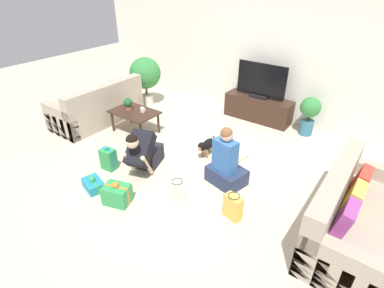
# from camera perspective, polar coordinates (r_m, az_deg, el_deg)

# --- Properties ---
(ground_plane) EXTENTS (16.00, 16.00, 0.00)m
(ground_plane) POSITION_cam_1_polar(r_m,az_deg,el_deg) (4.71, -1.98, -4.77)
(ground_plane) COLOR beige
(wall_back) EXTENTS (8.40, 0.06, 2.60)m
(wall_back) POSITION_cam_1_polar(r_m,az_deg,el_deg) (6.29, 13.46, 16.62)
(wall_back) COLOR white
(wall_back) RESTS_ON ground_plane
(sofa_left) EXTENTS (0.86, 1.78, 0.82)m
(sofa_left) POSITION_cam_1_polar(r_m,az_deg,el_deg) (6.36, -17.39, 6.59)
(sofa_left) COLOR tan
(sofa_left) RESTS_ON ground_plane
(sofa_right) EXTENTS (0.86, 1.78, 0.82)m
(sofa_right) POSITION_cam_1_polar(r_m,az_deg,el_deg) (3.90, 28.52, -12.35)
(sofa_right) COLOR tan
(sofa_right) RESTS_ON ground_plane
(coffee_table) EXTENTS (0.87, 0.59, 0.43)m
(coffee_table) POSITION_cam_1_polar(r_m,az_deg,el_deg) (5.70, -10.90, 5.67)
(coffee_table) COLOR #382319
(coffee_table) RESTS_ON ground_plane
(tv_console) EXTENTS (1.35, 0.41, 0.48)m
(tv_console) POSITION_cam_1_polar(r_m,az_deg,el_deg) (6.32, 12.44, 6.64)
(tv_console) COLOR #382319
(tv_console) RESTS_ON ground_plane
(tv) EXTENTS (1.01, 0.20, 0.68)m
(tv) POSITION_cam_1_polar(r_m,az_deg,el_deg) (6.13, 13.01, 11.32)
(tv) COLOR black
(tv) RESTS_ON tv_console
(potted_plant_back_right) EXTENTS (0.37, 0.37, 0.73)m
(potted_plant_back_right) POSITION_cam_1_polar(r_m,az_deg,el_deg) (5.90, 21.47, 5.63)
(potted_plant_back_right) COLOR #336B84
(potted_plant_back_right) RESTS_ON ground_plane
(potted_plant_corner_left) EXTENTS (0.69, 0.69, 1.07)m
(potted_plant_corner_left) POSITION_cam_1_polar(r_m,az_deg,el_deg) (6.87, -8.90, 12.93)
(potted_plant_corner_left) COLOR beige
(potted_plant_corner_left) RESTS_ON ground_plane
(person_kneeling) EXTENTS (0.55, 0.84, 0.79)m
(person_kneeling) POSITION_cam_1_polar(r_m,az_deg,el_deg) (4.55, -9.19, -1.46)
(person_kneeling) COLOR #23232D
(person_kneeling) RESTS_ON ground_plane
(person_sitting) EXTENTS (0.60, 0.55, 0.92)m
(person_sitting) POSITION_cam_1_polar(r_m,az_deg,el_deg) (4.26, 6.53, -3.88)
(person_sitting) COLOR #283351
(person_sitting) RESTS_ON ground_plane
(dog) EXTENTS (0.15, 0.50, 0.32)m
(dog) POSITION_cam_1_polar(r_m,az_deg,el_deg) (4.92, 2.82, -0.20)
(dog) COLOR black
(dog) RESTS_ON ground_plane
(gift_box_a) EXTENTS (0.40, 0.34, 0.33)m
(gift_box_a) POSITION_cam_1_polar(r_m,az_deg,el_deg) (4.13, -14.09, -9.26)
(gift_box_a) COLOR #2D934C
(gift_box_a) RESTS_ON ground_plane
(gift_box_b) EXTENTS (0.39, 0.31, 0.20)m
(gift_box_b) POSITION_cam_1_polar(r_m,az_deg,el_deg) (4.50, -18.27, -7.32)
(gift_box_b) COLOR teal
(gift_box_b) RESTS_ON ground_plane
(gift_box_c) EXTENTS (0.24, 0.18, 0.39)m
(gift_box_c) POSITION_cam_1_polar(r_m,az_deg,el_deg) (4.80, -15.62, -2.77)
(gift_box_c) COLOR #2D934C
(gift_box_c) RESTS_ON ground_plane
(gift_bag_a) EXTENTS (0.25, 0.18, 0.35)m
(gift_bag_a) POSITION_cam_1_polar(r_m,az_deg,el_deg) (4.01, -2.78, -9.10)
(gift_bag_a) COLOR white
(gift_bag_a) RESTS_ON ground_plane
(gift_bag_b) EXTENTS (0.26, 0.18, 0.35)m
(gift_bag_b) POSITION_cam_1_polar(r_m,az_deg,el_deg) (3.81, 7.80, -11.78)
(gift_bag_b) COLOR #E5B74C
(gift_bag_b) RESTS_ON ground_plane
(mug) EXTENTS (0.12, 0.08, 0.09)m
(mug) POSITION_cam_1_polar(r_m,az_deg,el_deg) (5.61, -9.39, 6.45)
(mug) COLOR silver
(mug) RESTS_ON coffee_table
(tabletop_plant) EXTENTS (0.17, 0.17, 0.22)m
(tabletop_plant) POSITION_cam_1_polar(r_m,az_deg,el_deg) (5.74, -12.09, 7.59)
(tabletop_plant) COLOR #A36042
(tabletop_plant) RESTS_ON coffee_table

